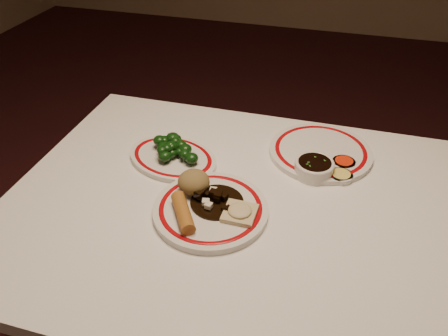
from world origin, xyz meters
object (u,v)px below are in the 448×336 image
Objects in this scene: rice_mound at (194,182)px; broccoli_plate at (173,158)px; stirfry_heap at (215,200)px; soy_bowl at (314,168)px; dining_table at (242,230)px; fried_wonton at (240,212)px; main_plate at (211,210)px; spring_roll at (183,212)px; broccoli_pile at (173,147)px.

broccoli_plate is (-0.11, 0.13, -0.04)m from rice_mound.
rice_mound is at bearing -50.11° from broccoli_plate.
soy_bowl is at bearing 42.92° from stirfry_heap.
dining_table is 0.13m from fried_wonton.
main_plate is at bearing -143.11° from dining_table.
spring_roll is (-0.05, -0.05, 0.02)m from main_plate.
fried_wonton reaches higher than broccoli_plate.
fried_wonton is at bearing -37.60° from broccoli_plate.
rice_mound is 0.15m from fried_wonton.
rice_mound is 0.26× the size of broccoli_plate.
broccoli_pile is (-0.11, 0.14, -0.01)m from rice_mound.
rice_mound is (-0.13, -0.00, 0.14)m from dining_table.
dining_table is at bearing 36.89° from main_plate.
main_plate is at bearing -48.02° from broccoli_pile.
dining_table is at bearing 9.03° from spring_roll.
broccoli_plate is (-0.24, 0.13, 0.10)m from dining_table.
soy_bowl is at bearing 6.37° from broccoli_plate.
broccoli_pile is at bearing 131.98° from main_plate.
soy_bowl is (0.22, 0.20, -0.01)m from stirfry_heap.
rice_mound is 0.33m from soy_bowl.
rice_mound is 0.65× the size of spring_roll.
stirfry_heap is (0.06, -0.03, -0.02)m from rice_mound.
stirfry_heap reaches higher than fried_wonton.
broccoli_plate is (-0.17, 0.18, -0.00)m from main_plate.
stirfry_heap is 1.26× the size of soy_bowl.
dining_table is at bearing -29.88° from broccoli_pile.
main_plate is (-0.07, -0.05, 0.10)m from dining_table.
stirfry_heap is 0.30m from soy_bowl.
soy_bowl is (0.27, 0.28, -0.01)m from spring_roll.
spring_roll is at bearing -138.93° from dining_table.
broccoli_pile is (-0.12, 0.24, 0.01)m from spring_roll.
dining_table is 0.20m from spring_roll.
dining_table is 14.92× the size of rice_mound.
broccoli_pile is at bearing 128.38° from rice_mound.
spring_roll is 0.13m from fried_wonton.
stirfry_heap is at bearing -42.35° from broccoli_plate.
fried_wonton is 0.27m from soy_bowl.
fried_wonton is (0.13, -0.06, -0.02)m from rice_mound.
stirfry_heap is (0.01, 0.02, 0.02)m from main_plate.
fried_wonton is 0.25× the size of broccoli_plate.
spring_roll reaches higher than dining_table.
fried_wonton is 0.31m from broccoli_plate.
fried_wonton is (0.01, -0.06, 0.12)m from dining_table.
dining_table is at bearing 96.19° from fried_wonton.
dining_table is 0.30m from broccoli_pile.
soy_bowl is (0.16, 0.17, 0.11)m from dining_table.
spring_roll is 0.27m from broccoli_pile.
broccoli_pile is at bearing 84.09° from spring_roll.
main_plate is 0.32m from soy_bowl.
broccoli_pile reaches higher than fried_wonton.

